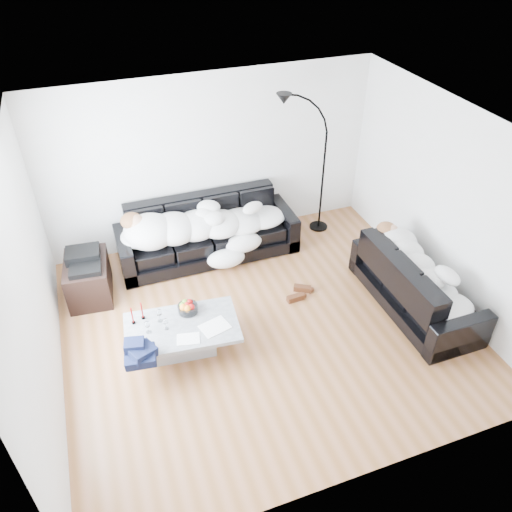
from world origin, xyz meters
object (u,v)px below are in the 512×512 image
object	(u,v)px
sleeper_back	(207,220)
candle_left	(132,316)
shoes	(299,293)
av_cabinet	(89,279)
wine_glass_c	(166,324)
stereo	(83,259)
sofa_right	(417,282)
fruit_bowl	(188,307)
candle_right	(142,311)
sofa_back	(207,230)
floor_lamp	(323,172)
wine_glass_b	(148,327)
coffee_table	(183,337)
wine_glass_a	(159,316)
sleeper_right	(420,269)

from	to	relation	value
sleeper_back	candle_left	size ratio (longest dim) A/B	9.37
shoes	av_cabinet	bearing A→B (deg)	167.84
wine_glass_c	av_cabinet	size ratio (longest dim) A/B	0.19
av_cabinet	stereo	bearing A→B (deg)	0.00
sofa_right	candle_left	xyz separation A→B (m)	(-3.61, 0.51, 0.11)
fruit_bowl	candle_right	world-z (taller)	candle_right
sofa_back	av_cabinet	world-z (taller)	sofa_back
shoes	floor_lamp	bearing A→B (deg)	63.95
fruit_bowl	av_cabinet	bearing A→B (deg)	132.23
sleeper_back	wine_glass_c	world-z (taller)	sleeper_back
sofa_back	sofa_right	world-z (taller)	sofa_back
sleeper_back	fruit_bowl	size ratio (longest dim) A/B	9.15
candle_left	stereo	bearing A→B (deg)	110.32
wine_glass_b	candle_right	size ratio (longest dim) A/B	0.71
wine_glass_c	sleeper_back	bearing A→B (deg)	60.14
coffee_table	stereo	xyz separation A→B (m)	(-0.97, 1.43, 0.43)
sleeper_back	av_cabinet	world-z (taller)	sleeper_back
sofa_right	wine_glass_b	bearing A→B (deg)	85.08
wine_glass_c	candle_right	size ratio (longest dim) A/B	0.64
fruit_bowl	candle_left	size ratio (longest dim) A/B	1.02
wine_glass_a	av_cabinet	bearing A→B (deg)	120.53
sleeper_right	floor_lamp	size ratio (longest dim) A/B	0.83
candle_right	stereo	world-z (taller)	stereo
candle_left	floor_lamp	distance (m)	3.69
stereo	wine_glass_b	bearing A→B (deg)	-61.93
coffee_table	wine_glass_a	size ratio (longest dim) A/B	7.33
candle_right	stereo	size ratio (longest dim) A/B	0.56
candle_left	av_cabinet	size ratio (longest dim) A/B	0.30
wine_glass_b	candle_left	bearing A→B (deg)	124.22
sleeper_back	wine_glass_b	bearing A→B (deg)	-124.92
sleeper_right	stereo	distance (m)	4.40
sofa_back	candle_right	size ratio (longest dim) A/B	10.86
sofa_back	wine_glass_a	xyz separation A→B (m)	(-1.04, -1.63, 0.05)
sofa_back	sofa_right	bearing A→B (deg)	-42.32
wine_glass_c	floor_lamp	size ratio (longest dim) A/B	0.08
shoes	floor_lamp	size ratio (longest dim) A/B	0.20
wine_glass_a	av_cabinet	size ratio (longest dim) A/B	0.23
candle_right	av_cabinet	distance (m)	1.30
wine_glass_b	candle_left	xyz separation A→B (m)	(-0.14, 0.21, 0.03)
candle_right	sofa_back	bearing A→B (deg)	51.14
sofa_right	sleeper_back	bearing A→B (deg)	48.38
sleeper_right	wine_glass_c	distance (m)	3.28
wine_glass_a	stereo	distance (m)	1.48
sofa_right	stereo	xyz separation A→B (m)	(-4.05, 1.70, 0.22)
wine_glass_b	av_cabinet	bearing A→B (deg)	112.62
fruit_bowl	wine_glass_b	distance (m)	0.55
sleeper_back	fruit_bowl	bearing A→B (deg)	-114.10
shoes	stereo	world-z (taller)	stereo
coffee_table	candle_right	size ratio (longest dim) A/B	5.47
wine_glass_b	av_cabinet	xyz separation A→B (m)	(-0.59, 1.40, -0.20)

